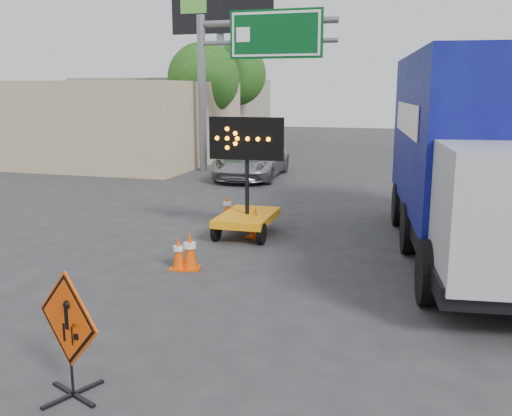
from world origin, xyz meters
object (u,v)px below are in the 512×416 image
at_px(arrow_board, 247,210).
at_px(pickup_truck, 252,161).
at_px(box_truck, 478,167).
at_px(construction_sign, 69,331).

height_order(arrow_board, pickup_truck, arrow_board).
bearing_deg(box_truck, construction_sign, -130.59).
relative_size(construction_sign, arrow_board, 0.53).
bearing_deg(pickup_truck, box_truck, -53.35).
distance_m(construction_sign, box_truck, 9.22).
relative_size(arrow_board, pickup_truck, 0.58).
bearing_deg(pickup_truck, construction_sign, -83.41).
distance_m(arrow_board, box_truck, 5.49).
relative_size(construction_sign, box_truck, 0.16).
xyz_separation_m(pickup_truck, box_truck, (7.99, -9.58, 1.28)).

